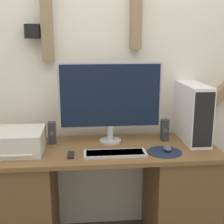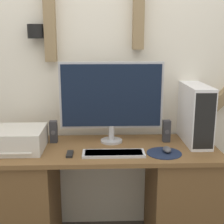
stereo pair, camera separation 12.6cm
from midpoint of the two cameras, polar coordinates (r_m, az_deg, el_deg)
wall_back at (r=2.43m, az=-0.21°, el=8.88°), size 6.40×0.16×2.70m
desk at (r=2.37m, az=-0.07°, el=-15.33°), size 1.62×0.59×0.80m
monitor at (r=2.25m, az=1.50°, el=2.71°), size 0.75×0.16×0.59m
keyboard at (r=2.08m, az=2.06°, el=-7.59°), size 0.41×0.14×0.02m
mousepad at (r=2.15m, az=11.19°, el=-7.40°), size 0.23×0.23×0.00m
mouse at (r=2.16m, az=11.69°, el=-6.73°), size 0.05×0.09×0.04m
computer_tower at (r=2.38m, az=16.39°, el=-0.30°), size 0.15×0.46×0.43m
printer at (r=2.23m, az=-15.19°, el=-4.87°), size 0.35×0.34×0.15m
speaker_left at (r=2.33m, az=-9.11°, el=-3.58°), size 0.05×0.06×0.16m
speaker_right at (r=2.36m, az=11.44°, el=-3.44°), size 0.05×0.06×0.16m
remote_control at (r=2.09m, az=-6.00°, el=-7.66°), size 0.04×0.11×0.02m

